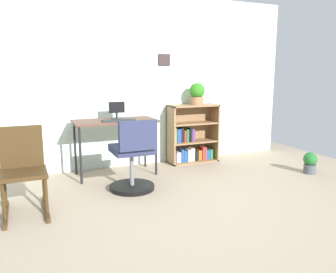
{
  "coord_description": "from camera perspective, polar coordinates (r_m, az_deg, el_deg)",
  "views": [
    {
      "loc": [
        -1.37,
        -2.58,
        1.34
      ],
      "look_at": [
        0.25,
        1.19,
        0.57
      ],
      "focal_mm": 36.49,
      "sensor_mm": 36.0,
      "label": 1
    }
  ],
  "objects": [
    {
      "name": "keyboard",
      "position": [
        4.37,
        -8.22,
        2.69
      ],
      "size": [
        0.42,
        0.13,
        0.02
      ],
      "primitive_type": "cube",
      "color": "#222928",
      "rests_on": "desk"
    },
    {
      "name": "potted_plant_on_shelf",
      "position": [
        5.09,
        4.87,
        7.16
      ],
      "size": [
        0.23,
        0.23,
        0.32
      ],
      "color": "#9E6642",
      "rests_on": "bookshelf_low"
    },
    {
      "name": "bookshelf_low",
      "position": [
        5.18,
        3.83,
        -0.05
      ],
      "size": [
        0.75,
        0.3,
        0.87
      ],
      "color": "olive",
      "rests_on": "ground_plane"
    },
    {
      "name": "desk",
      "position": [
        4.5,
        -8.88,
        1.95
      ],
      "size": [
        1.06,
        0.52,
        0.74
      ],
      "color": "brown",
      "rests_on": "ground_plane"
    },
    {
      "name": "wall_back",
      "position": [
        4.93,
        -7.17,
        9.06
      ],
      "size": [
        5.2,
        0.12,
        2.43
      ],
      "color": "silver",
      "rests_on": "ground_plane"
    },
    {
      "name": "monitor",
      "position": [
        4.55,
        -8.57,
        4.3
      ],
      "size": [
        0.21,
        0.15,
        0.23
      ],
      "color": "#262628",
      "rests_on": "desk"
    },
    {
      "name": "ground_plane",
      "position": [
        3.22,
        4.44,
        -14.02
      ],
      "size": [
        6.24,
        6.24,
        0.0
      ],
      "primitive_type": "plane",
      "color": "tan"
    },
    {
      "name": "office_chair",
      "position": [
        3.9,
        -5.84,
        -3.92
      ],
      "size": [
        0.52,
        0.55,
        0.84
      ],
      "color": "black",
      "rests_on": "ground_plane"
    },
    {
      "name": "potted_plant_floor",
      "position": [
        4.99,
        22.65,
        -4.01
      ],
      "size": [
        0.18,
        0.18,
        0.29
      ],
      "color": "#474C51",
      "rests_on": "ground_plane"
    },
    {
      "name": "rocking_chair",
      "position": [
        3.58,
        -23.04,
        -5.03
      ],
      "size": [
        0.42,
        0.64,
        0.83
      ],
      "color": "#3D2A14",
      "rests_on": "ground_plane"
    }
  ]
}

